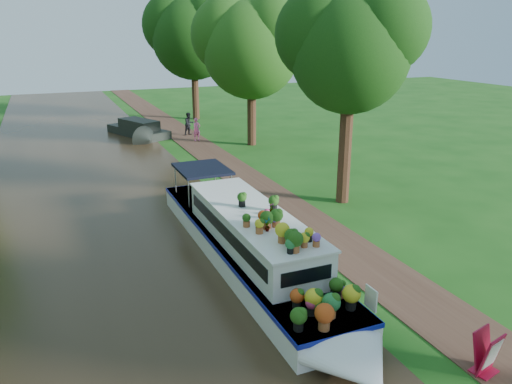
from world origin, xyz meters
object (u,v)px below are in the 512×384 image
(pedestrian_dark, at_px, (189,124))
(pedestrian_pink, at_px, (197,129))
(sandwich_board, at_px, (487,355))
(second_boat, at_px, (139,130))
(plant_boat, at_px, (253,243))

(pedestrian_dark, bearing_deg, pedestrian_pink, -113.14)
(sandwich_board, height_order, pedestrian_pink, pedestrian_pink)
(pedestrian_pink, bearing_deg, second_boat, 122.38)
(sandwich_board, bearing_deg, pedestrian_pink, 74.20)
(pedestrian_pink, bearing_deg, pedestrian_dark, 72.87)
(plant_boat, height_order, pedestrian_dark, plant_boat)
(plant_boat, relative_size, second_boat, 2.07)
(pedestrian_pink, distance_m, pedestrian_dark, 2.05)
(second_boat, bearing_deg, plant_boat, -114.41)
(pedestrian_pink, bearing_deg, plant_boat, -116.98)
(second_boat, height_order, pedestrian_dark, pedestrian_dark)
(sandwich_board, height_order, pedestrian_dark, pedestrian_dark)
(second_boat, height_order, pedestrian_pink, pedestrian_pink)
(plant_boat, bearing_deg, sandwich_board, -67.90)
(plant_boat, bearing_deg, pedestrian_pink, 78.62)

